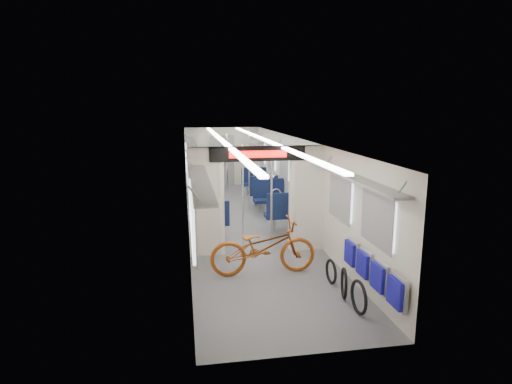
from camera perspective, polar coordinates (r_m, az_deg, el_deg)
carriage at (r=10.74m, az=-1.44°, el=2.71°), size 12.00×12.02×2.31m
bicycle at (r=8.08m, az=0.97°, el=-7.35°), size 2.02×0.73×1.05m
flip_bench at (r=7.09m, az=15.18°, el=-10.06°), size 0.12×2.07×0.47m
bike_hoop_a at (r=6.89m, az=13.53°, el=-13.66°), size 0.07×0.54×0.54m
bike_hoop_b at (r=7.35m, az=11.64°, el=-11.99°), size 0.17×0.52×0.52m
bike_hoop_c at (r=7.88m, az=9.97°, el=-10.57°), size 0.07×0.45×0.45m
seat_bay_near_left at (r=10.95m, az=-6.35°, el=-2.41°), size 0.88×1.91×1.05m
seat_bay_near_right at (r=11.66m, az=2.71°, el=-1.30°), size 0.94×2.19×1.14m
seat_bay_far_left at (r=14.70m, az=-7.25°, el=1.19°), size 0.90×2.01×1.08m
seat_bay_far_right at (r=14.35m, az=0.33°, el=1.03°), size 0.90×2.00×1.08m
stanchion_near_left at (r=9.47m, az=-1.75°, el=-0.63°), size 0.04×0.04×2.30m
stanchion_near_right at (r=9.64m, az=2.07°, el=-0.41°), size 0.04×0.04×2.30m
stanchion_far_left at (r=13.03m, az=-3.85°, el=2.68°), size 0.05×0.05×2.30m
stanchion_far_right at (r=12.79m, az=-0.90°, el=2.54°), size 0.04×0.04×2.30m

